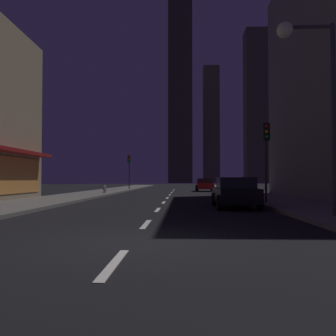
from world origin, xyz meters
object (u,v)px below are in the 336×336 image
(traffic_light_near_right, at_px, (266,144))
(street_lamp_right, at_px, (308,70))
(fire_hydrant_far_left, at_px, (105,189))
(traffic_light_far_left, at_px, (129,164))
(car_parked_near, at_px, (235,192))
(car_parked_far, at_px, (205,185))

(traffic_light_near_right, height_order, street_lamp_right, street_lamp_right)
(fire_hydrant_far_left, xyz_separation_m, traffic_light_far_left, (0.40, 12.36, 2.74))
(street_lamp_right, bearing_deg, car_parked_near, 109.48)
(fire_hydrant_far_left, distance_m, traffic_light_far_left, 12.67)
(car_parked_near, relative_size, traffic_light_far_left, 1.01)
(traffic_light_far_left, bearing_deg, fire_hydrant_far_left, -91.85)
(traffic_light_near_right, xyz_separation_m, traffic_light_far_left, (-11.00, 25.81, 0.00))
(car_parked_far, xyz_separation_m, street_lamp_right, (1.78, -29.09, 4.33))
(car_parked_far, bearing_deg, car_parked_near, -90.00)
(car_parked_near, relative_size, car_parked_far, 1.00)
(fire_hydrant_far_left, height_order, street_lamp_right, street_lamp_right)
(traffic_light_near_right, bearing_deg, traffic_light_far_left, 113.08)
(car_parked_far, distance_m, street_lamp_right, 29.46)
(car_parked_near, bearing_deg, car_parked_far, 90.00)
(traffic_light_near_right, relative_size, traffic_light_far_left, 1.00)
(car_parked_near, bearing_deg, fire_hydrant_far_left, 121.77)
(traffic_light_far_left, bearing_deg, traffic_light_near_right, -66.92)
(fire_hydrant_far_left, relative_size, traffic_light_far_left, 0.16)
(car_parked_near, height_order, car_parked_far, same)
(traffic_light_near_right, distance_m, street_lamp_right, 7.18)
(car_parked_far, relative_size, street_lamp_right, 0.64)
(car_parked_near, xyz_separation_m, traffic_light_near_right, (1.90, 1.89, 2.45))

